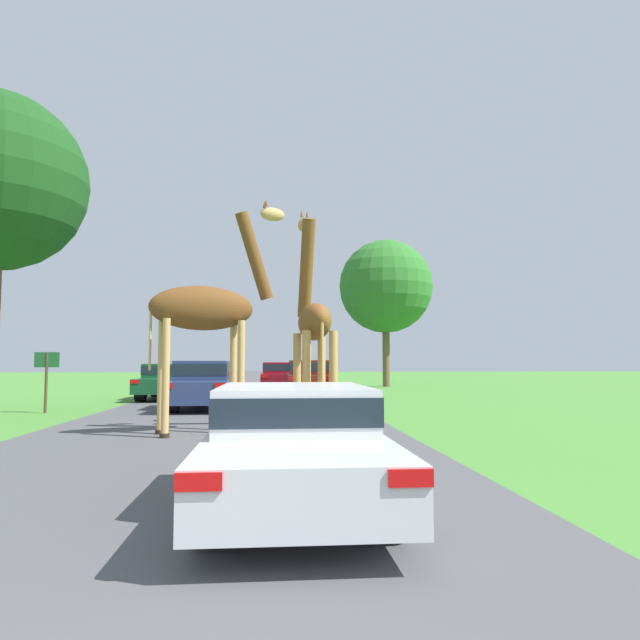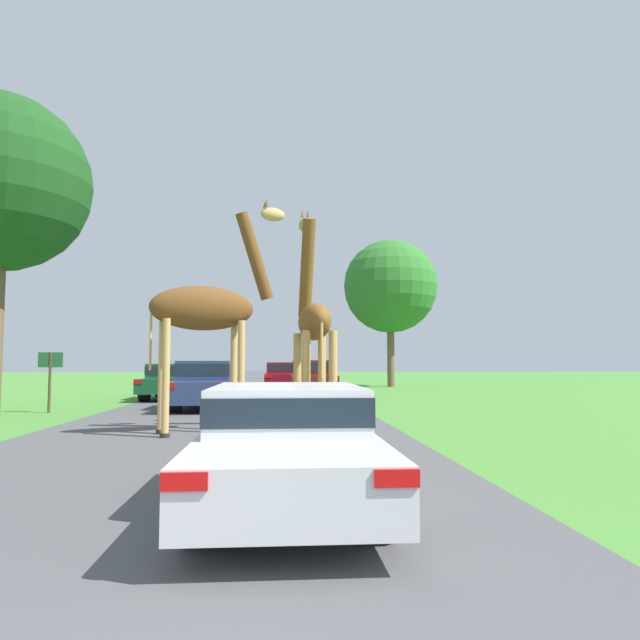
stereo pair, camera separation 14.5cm
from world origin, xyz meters
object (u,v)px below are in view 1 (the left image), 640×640
tree_left_edge (386,287)px  car_lead_maroon (293,437)px  car_far_ahead (167,380)px  sign_post (47,371)px  car_verge_right (309,378)px  car_queue_left (280,376)px  giraffe_near_road (313,323)px  car_queue_right (203,384)px  giraffe_companion (208,310)px

tree_left_edge → car_lead_maroon: bearing=-103.6°
car_far_ahead → sign_post: 6.52m
car_verge_right → sign_post: sign_post is taller
car_lead_maroon → car_queue_left: bearing=89.4°
car_far_ahead → sign_post: sign_post is taller
car_lead_maroon → sign_post: sign_post is taller
giraffe_near_road → car_queue_left: (-0.42, 16.35, -1.53)m
car_far_ahead → car_verge_right: car_verge_right is taller
giraffe_near_road → car_queue_right: (-3.02, 6.37, -1.52)m
car_verge_right → tree_left_edge: tree_left_edge is taller
car_queue_right → sign_post: (-4.37, -1.15, 0.43)m
car_verge_right → car_far_ahead: bearing=176.7°
giraffe_companion → car_far_ahead: (-2.80, 11.23, -1.81)m
giraffe_companion → sign_post: 7.45m
car_lead_maroon → car_far_ahead: 17.54m
car_lead_maroon → tree_left_edge: tree_left_edge is taller
car_verge_right → tree_left_edge: size_ratio=0.54×
car_queue_left → car_verge_right: car_verge_right is taller
giraffe_companion → car_verge_right: (2.85, 10.90, -1.75)m
giraffe_near_road → car_far_ahead: giraffe_near_road is taller
car_verge_right → tree_left_edge: (5.30, 10.43, 5.13)m
car_queue_right → car_verge_right: size_ratio=0.94×
car_queue_right → car_far_ahead: (-1.99, 4.90, -0.04)m
car_queue_right → sign_post: sign_post is taller
giraffe_companion → car_far_ahead: 11.71m
giraffe_companion → car_lead_maroon: bearing=-3.0°
car_queue_left → tree_left_edge: bearing=38.3°
tree_left_edge → sign_post: 21.46m
car_lead_maroon → car_verge_right: (1.27, 16.66, 0.15)m
giraffe_companion → sign_post: bearing=-153.3°
sign_post → car_far_ahead: bearing=68.5°
car_lead_maroon → tree_left_edge: size_ratio=0.55×
car_lead_maroon → car_verge_right: bearing=85.6°
car_far_ahead → tree_left_edge: 15.77m
giraffe_companion → tree_left_edge: size_ratio=0.58×
car_queue_right → car_lead_maroon: bearing=-78.8°
car_verge_right → tree_left_edge: bearing=63.1°
giraffe_near_road → car_queue_right: size_ratio=1.12×
giraffe_companion → sign_post: giraffe_companion is taller
car_queue_left → car_far_ahead: size_ratio=0.87×
car_queue_right → sign_post: size_ratio=2.55×
tree_left_edge → sign_post: (-13.32, -16.15, -4.73)m
giraffe_companion → car_queue_left: size_ratio=1.21×
car_verge_right → sign_post: size_ratio=2.70×
car_queue_right → car_far_ahead: 5.29m
giraffe_near_road → giraffe_companion: giraffe_companion is taller
car_verge_right → tree_left_edge: 12.77m
car_lead_maroon → car_queue_right: size_ratio=1.07×
car_far_ahead → sign_post: (-2.38, -6.05, 0.47)m
giraffe_near_road → car_queue_left: size_ratio=1.20×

